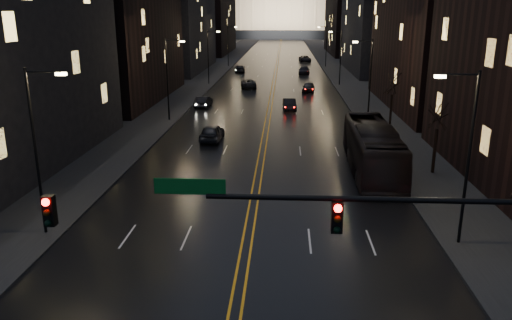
% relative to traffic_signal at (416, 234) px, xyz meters
% --- Properties ---
extents(road, '(20.00, 320.00, 0.02)m').
position_rel_traffic_signal_xyz_m(road, '(-5.91, 130.00, -5.09)').
color(road, black).
rests_on(road, ground).
extents(sidewalk_left, '(8.00, 320.00, 0.16)m').
position_rel_traffic_signal_xyz_m(sidewalk_left, '(-19.91, 130.00, -5.02)').
color(sidewalk_left, black).
rests_on(sidewalk_left, ground).
extents(sidewalk_right, '(8.00, 320.00, 0.16)m').
position_rel_traffic_signal_xyz_m(sidewalk_right, '(8.09, 130.00, -5.02)').
color(sidewalk_right, black).
rests_on(sidewalk_right, ground).
extents(center_line, '(0.62, 320.00, 0.01)m').
position_rel_traffic_signal_xyz_m(center_line, '(-5.91, 130.00, -5.08)').
color(center_line, orange).
rests_on(center_line, road).
extents(building_left_far, '(12.00, 34.00, 20.00)m').
position_rel_traffic_signal_xyz_m(building_left_far, '(-26.91, 92.00, 4.90)').
color(building_left_far, black).
rests_on(building_left_far, ground).
extents(building_left_dist, '(12.00, 40.00, 24.00)m').
position_rel_traffic_signal_xyz_m(building_left_dist, '(-26.91, 140.00, 6.90)').
color(building_left_dist, black).
rests_on(building_left_dist, ground).
extents(building_right_mid, '(12.00, 34.00, 26.00)m').
position_rel_traffic_signal_xyz_m(building_right_mid, '(15.09, 92.00, 7.90)').
color(building_right_mid, black).
rests_on(building_right_mid, ground).
extents(building_right_dist, '(12.00, 40.00, 22.00)m').
position_rel_traffic_signal_xyz_m(building_right_dist, '(15.09, 140.00, 5.90)').
color(building_right_dist, black).
rests_on(building_right_dist, ground).
extents(capitol, '(90.00, 50.00, 58.50)m').
position_rel_traffic_signal_xyz_m(capitol, '(-5.91, 250.00, 12.05)').
color(capitol, black).
rests_on(capitol, ground).
extents(traffic_signal, '(17.29, 0.45, 7.00)m').
position_rel_traffic_signal_xyz_m(traffic_signal, '(0.00, 0.00, 0.00)').
color(traffic_signal, black).
rests_on(traffic_signal, ground).
extents(streetlamp_right_near, '(2.13, 0.25, 9.00)m').
position_rel_traffic_signal_xyz_m(streetlamp_right_near, '(4.91, 10.00, -0.02)').
color(streetlamp_right_near, black).
rests_on(streetlamp_right_near, ground).
extents(streetlamp_left_near, '(2.13, 0.25, 9.00)m').
position_rel_traffic_signal_xyz_m(streetlamp_left_near, '(-16.72, 10.00, -0.02)').
color(streetlamp_left_near, black).
rests_on(streetlamp_left_near, ground).
extents(streetlamp_right_mid, '(2.13, 0.25, 9.00)m').
position_rel_traffic_signal_xyz_m(streetlamp_right_mid, '(4.91, 40.00, -0.02)').
color(streetlamp_right_mid, black).
rests_on(streetlamp_right_mid, ground).
extents(streetlamp_left_mid, '(2.13, 0.25, 9.00)m').
position_rel_traffic_signal_xyz_m(streetlamp_left_mid, '(-16.72, 40.00, -0.02)').
color(streetlamp_left_mid, black).
rests_on(streetlamp_left_mid, ground).
extents(streetlamp_right_far, '(2.13, 0.25, 9.00)m').
position_rel_traffic_signal_xyz_m(streetlamp_right_far, '(4.91, 70.00, -0.02)').
color(streetlamp_right_far, black).
rests_on(streetlamp_right_far, ground).
extents(streetlamp_left_far, '(2.13, 0.25, 9.00)m').
position_rel_traffic_signal_xyz_m(streetlamp_left_far, '(-16.72, 70.00, -0.02)').
color(streetlamp_left_far, black).
rests_on(streetlamp_left_far, ground).
extents(streetlamp_right_dist, '(2.13, 0.25, 9.00)m').
position_rel_traffic_signal_xyz_m(streetlamp_right_dist, '(4.91, 100.00, -0.02)').
color(streetlamp_right_dist, black).
rests_on(streetlamp_right_dist, ground).
extents(streetlamp_left_dist, '(2.13, 0.25, 9.00)m').
position_rel_traffic_signal_xyz_m(streetlamp_left_dist, '(-16.72, 100.00, -0.02)').
color(streetlamp_left_dist, black).
rests_on(streetlamp_left_dist, ground).
extents(tree_right_mid, '(2.40, 2.40, 6.65)m').
position_rel_traffic_signal_xyz_m(tree_right_mid, '(7.09, 22.00, -0.58)').
color(tree_right_mid, black).
rests_on(tree_right_mid, ground).
extents(tree_right_far, '(2.40, 2.40, 6.65)m').
position_rel_traffic_signal_xyz_m(tree_right_far, '(7.09, 38.00, -0.58)').
color(tree_right_far, black).
rests_on(tree_right_far, ground).
extents(bus, '(3.40, 13.25, 3.67)m').
position_rel_traffic_signal_xyz_m(bus, '(2.59, 22.35, -3.27)').
color(bus, black).
rests_on(bus, ground).
extents(oncoming_car_a, '(2.08, 4.75, 1.59)m').
position_rel_traffic_signal_xyz_m(oncoming_car_a, '(-10.85, 31.45, -4.31)').
color(oncoming_car_a, black).
rests_on(oncoming_car_a, ground).
extents(oncoming_car_b, '(1.84, 4.47, 1.44)m').
position_rel_traffic_signal_xyz_m(oncoming_car_b, '(-14.41, 48.61, -4.38)').
color(oncoming_car_b, black).
rests_on(oncoming_car_b, ground).
extents(oncoming_car_c, '(2.95, 5.43, 1.44)m').
position_rel_traffic_signal_xyz_m(oncoming_car_c, '(-9.89, 66.37, -4.38)').
color(oncoming_car_c, black).
rests_on(oncoming_car_c, ground).
extents(oncoming_car_d, '(2.55, 5.22, 1.46)m').
position_rel_traffic_signal_xyz_m(oncoming_car_d, '(-13.28, 88.75, -4.37)').
color(oncoming_car_d, black).
rests_on(oncoming_car_d, ground).
extents(receding_car_a, '(1.76, 4.39, 1.42)m').
position_rel_traffic_signal_xyz_m(receding_car_a, '(-3.41, 47.34, -4.39)').
color(receding_car_a, black).
rests_on(receding_car_a, ground).
extents(receding_car_b, '(2.20, 4.57, 1.51)m').
position_rel_traffic_signal_xyz_m(receding_car_b, '(-0.42, 62.37, -4.35)').
color(receding_car_b, black).
rests_on(receding_car_b, ground).
extents(receding_car_c, '(2.37, 5.38, 1.54)m').
position_rel_traffic_signal_xyz_m(receding_car_c, '(-0.24, 85.63, -4.33)').
color(receding_car_c, black).
rests_on(receding_car_c, ground).
extents(receding_car_d, '(3.05, 5.76, 1.54)m').
position_rel_traffic_signal_xyz_m(receding_car_d, '(0.92, 112.45, -4.33)').
color(receding_car_d, black).
rests_on(receding_car_d, ground).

